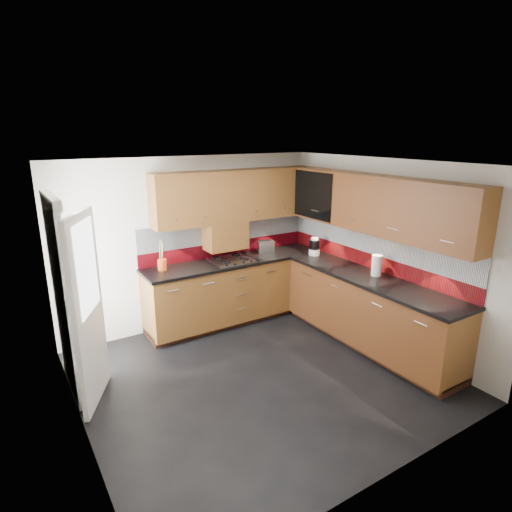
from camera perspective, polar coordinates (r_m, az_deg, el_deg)
room at (r=4.51m, az=0.63°, el=0.65°), size 4.00×3.80×2.64m
base_cabinets at (r=5.99m, az=5.51°, el=-6.11°), size 2.70×3.20×0.95m
countertop at (r=5.81m, az=5.61°, el=-1.78°), size 2.72×3.22×0.04m
backsplash at (r=6.03m, az=6.07°, el=1.75°), size 2.70×3.20×0.54m
upper_cabinets at (r=5.76m, az=6.80°, el=7.44°), size 2.50×3.20×0.72m
extractor_hood at (r=6.15m, az=-4.09°, el=2.77°), size 0.60×0.33×0.40m
glass_cabinet at (r=6.28m, az=8.62°, el=8.34°), size 0.32×0.80×0.66m
back_door at (r=4.74m, az=-23.18°, el=-5.86°), size 0.42×1.19×2.04m
gas_hob at (r=6.09m, az=-3.29°, el=-0.52°), size 0.57×0.50×0.04m
utensil_pot at (r=5.80m, az=-12.43°, el=-0.94°), size 0.12×0.12×0.42m
toaster at (r=6.53m, az=1.27°, el=1.30°), size 0.28×0.21×0.18m
food_processor at (r=6.41m, az=7.79°, el=1.20°), size 0.16×0.16×0.27m
paper_towel at (r=5.65m, az=15.79°, el=-1.22°), size 0.15×0.15×0.27m
orange_cloth at (r=6.44m, az=7.78°, el=0.21°), size 0.16×0.14×0.01m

